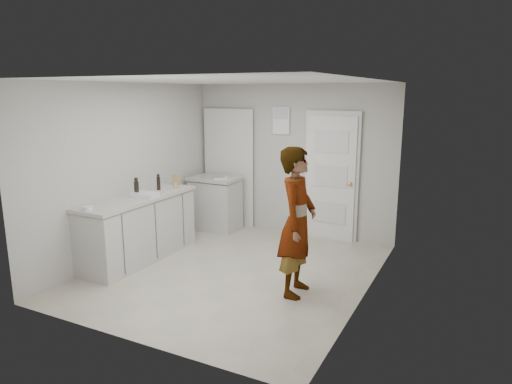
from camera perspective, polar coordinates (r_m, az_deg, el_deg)
The scene contains 12 objects.
ground at distance 6.26m, azimuth -2.70°, elevation -9.81°, with size 4.00×4.00×0.00m, color #B0A993.
room_shell at distance 7.74m, azimuth 3.20°, elevation 2.40°, with size 4.00×4.00×4.00m.
main_counter at distance 6.77m, azimuth -14.39°, elevation -4.64°, with size 0.64×1.96×0.93m.
side_counter at distance 8.01m, azimuth -5.09°, elevation -1.65°, with size 0.84×0.61×0.93m.
person at distance 5.34m, azimuth 5.17°, elevation -3.77°, with size 0.64×0.42×1.76m, color silver.
cake_mix_box at distance 7.30m, azimuth -9.95°, elevation 1.55°, with size 0.11×0.05×0.18m, color olive.
spice_jar at distance 7.07m, azimuth -10.03°, elevation 0.80°, with size 0.06×0.06×0.08m, color tan.
oil_cruet_a at distance 6.64m, azimuth -14.72°, elevation 0.59°, with size 0.07×0.07×0.27m.
oil_cruet_b at distance 6.98m, azimuth -12.10°, elevation 1.21°, with size 0.06×0.06×0.25m.
baking_dish at distance 6.57m, azimuth -13.71°, elevation -0.37°, with size 0.37×0.28×0.06m.
egg_bowl at distance 6.05m, azimuth -20.27°, elevation -1.91°, with size 0.13×0.13×0.05m.
papers at distance 7.81m, azimuth -4.48°, elevation 1.76°, with size 0.22×0.28×0.01m, color white.
Camera 1 is at (2.86, -5.04, 2.36)m, focal length 32.00 mm.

